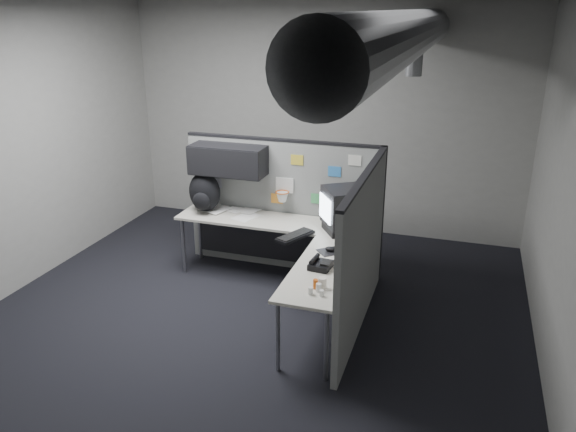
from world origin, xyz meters
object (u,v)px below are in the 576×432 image
(monitor, at_px, (345,209))
(backpack, at_px, (204,193))
(phone, at_px, (320,264))
(keyboard, at_px, (295,236))
(desk, at_px, (286,241))

(monitor, xyz_separation_m, backpack, (-1.76, 0.12, -0.02))
(monitor, bearing_deg, backpack, -172.34)
(phone, bearing_deg, monitor, 105.04)
(monitor, xyz_separation_m, phone, (-0.01, -0.99, -0.22))
(phone, height_order, backpack, backpack)
(keyboard, height_order, backpack, backpack)
(monitor, distance_m, backpack, 1.76)
(desk, height_order, backpack, backpack)
(desk, bearing_deg, monitor, 17.78)
(desk, height_order, keyboard, keyboard)
(desk, xyz_separation_m, monitor, (0.62, 0.20, 0.37))
(phone, bearing_deg, desk, 143.14)
(keyboard, distance_m, phone, 0.79)
(keyboard, xyz_separation_m, backpack, (-1.29, 0.46, 0.22))
(monitor, bearing_deg, keyboard, -132.30)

